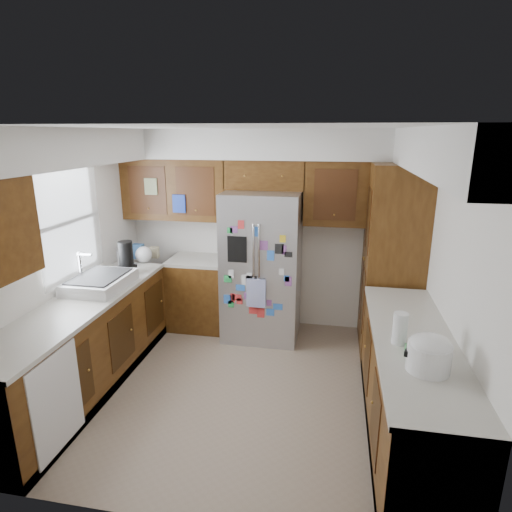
{
  "coord_description": "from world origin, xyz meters",
  "views": [
    {
      "loc": [
        0.83,
        -3.67,
        2.46
      ],
      "look_at": [
        0.08,
        0.35,
        1.27
      ],
      "focal_mm": 30.0,
      "sensor_mm": 36.0,
      "label": 1
    }
  ],
  "objects_px": {
    "fridge": "(262,266)",
    "paper_towel": "(400,328)",
    "rice_cooker": "(429,352)",
    "pantry": "(392,260)"
  },
  "relations": [
    {
      "from": "fridge",
      "to": "paper_towel",
      "type": "distance_m",
      "value": 2.26
    },
    {
      "from": "rice_cooker",
      "to": "paper_towel",
      "type": "relative_size",
      "value": 1.21
    },
    {
      "from": "fridge",
      "to": "rice_cooker",
      "type": "height_order",
      "value": "fridge"
    },
    {
      "from": "pantry",
      "to": "paper_towel",
      "type": "relative_size",
      "value": 8.76
    },
    {
      "from": "fridge",
      "to": "paper_towel",
      "type": "xyz_separation_m",
      "value": [
        1.36,
        -1.79,
        0.14
      ]
    },
    {
      "from": "fridge",
      "to": "paper_towel",
      "type": "relative_size",
      "value": 7.33
    },
    {
      "from": "rice_cooker",
      "to": "paper_towel",
      "type": "distance_m",
      "value": 0.39
    },
    {
      "from": "paper_towel",
      "to": "pantry",
      "type": "bearing_deg",
      "value": 85.41
    },
    {
      "from": "pantry",
      "to": "fridge",
      "type": "distance_m",
      "value": 1.51
    },
    {
      "from": "fridge",
      "to": "pantry",
      "type": "bearing_deg",
      "value": -2.05
    }
  ]
}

